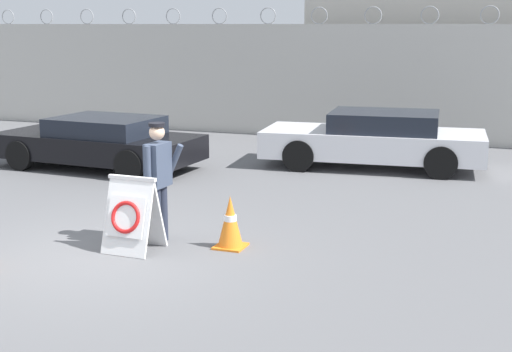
# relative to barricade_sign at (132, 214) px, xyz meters

# --- Properties ---
(ground_plane) EXTENTS (90.00, 90.00, 0.00)m
(ground_plane) POSITION_rel_barricade_sign_xyz_m (-0.33, -0.34, -0.52)
(ground_plane) COLOR #5B5B5E
(perimeter_wall) EXTENTS (36.00, 0.30, 3.55)m
(perimeter_wall) POSITION_rel_barricade_sign_xyz_m (-0.33, 10.81, 1.03)
(perimeter_wall) COLOR beige
(perimeter_wall) RESTS_ON ground_plane
(building_block) EXTENTS (7.81, 7.84, 5.24)m
(building_block) POSITION_rel_barricade_sign_xyz_m (2.74, 16.14, 2.10)
(building_block) COLOR beige
(building_block) RESTS_ON ground_plane
(barricade_sign) EXTENTS (0.73, 0.68, 1.05)m
(barricade_sign) POSITION_rel_barricade_sign_xyz_m (0.00, 0.00, 0.00)
(barricade_sign) COLOR white
(barricade_sign) RESTS_ON ground_plane
(security_guard) EXTENTS (0.41, 0.62, 1.73)m
(security_guard) POSITION_rel_barricade_sign_xyz_m (0.16, 0.51, 0.44)
(security_guard) COLOR #232838
(security_guard) RESTS_ON ground_plane
(traffic_cone_mid) EXTENTS (0.42, 0.42, 0.75)m
(traffic_cone_mid) POSITION_rel_barricade_sign_xyz_m (1.22, 0.61, -0.15)
(traffic_cone_mid) COLOR orange
(traffic_cone_mid) RESTS_ON ground_plane
(parked_car_front_coupe) EXTENTS (4.58, 2.15, 1.13)m
(parked_car_front_coupe) POSITION_rel_barricade_sign_xyz_m (-3.60, 4.88, 0.06)
(parked_car_front_coupe) COLOR black
(parked_car_front_coupe) RESTS_ON ground_plane
(parked_car_rear_sedan) EXTENTS (4.90, 2.30, 1.23)m
(parked_car_rear_sedan) POSITION_rel_barricade_sign_xyz_m (2.01, 7.03, 0.11)
(parked_car_rear_sedan) COLOR black
(parked_car_rear_sedan) RESTS_ON ground_plane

